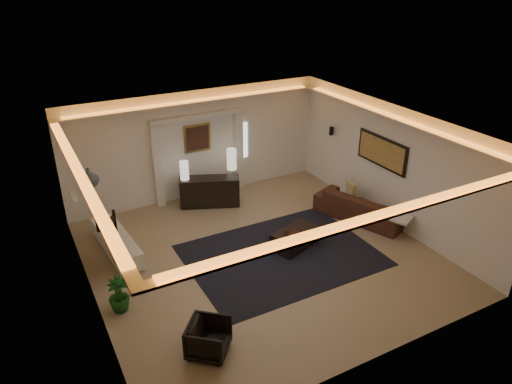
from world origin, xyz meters
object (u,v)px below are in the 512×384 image
coffee_table (295,238)px  console (210,191)px  armchair (209,339)px  sofa (361,206)px

coffee_table → console: bearing=88.9°
console → armchair: (-2.13, -4.88, -0.10)m
console → sofa: 3.88m
sofa → armchair: 5.69m
sofa → coffee_table: (-2.15, -0.34, -0.12)m
sofa → armchair: bearing=94.0°
armchair → sofa: bearing=-24.5°
console → coffee_table: (0.87, -2.78, -0.20)m
console → armchair: size_ratio=2.32×
sofa → coffee_table: 2.18m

